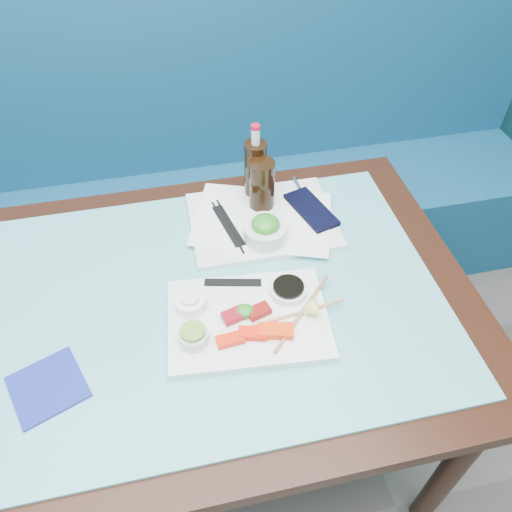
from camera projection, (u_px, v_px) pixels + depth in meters
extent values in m
cube|color=navy|center=(173.00, 239.00, 2.06)|extent=(3.00, 0.55, 0.45)
cube|color=navy|center=(152.00, 108.00, 1.86)|extent=(3.00, 0.12, 0.95)
cube|color=black|center=(181.00, 310.00, 1.18)|extent=(1.40, 0.90, 0.04)
cylinder|color=black|center=(451.00, 469.00, 1.29)|extent=(0.06, 0.06, 0.71)
cylinder|color=black|center=(353.00, 264.00, 1.79)|extent=(0.06, 0.06, 0.71)
cube|color=#59ABB3|center=(179.00, 304.00, 1.16)|extent=(1.22, 0.76, 0.01)
cube|color=white|center=(248.00, 320.00, 1.11)|extent=(0.38, 0.28, 0.02)
cube|color=red|center=(230.00, 340.00, 1.06)|extent=(0.06, 0.03, 0.01)
cube|color=#F81D09|center=(253.00, 334.00, 1.07)|extent=(0.07, 0.05, 0.02)
cube|color=#FF370A|center=(276.00, 331.00, 1.07)|extent=(0.08, 0.05, 0.02)
cube|color=maroon|center=(234.00, 315.00, 1.10)|extent=(0.06, 0.04, 0.02)
cube|color=maroon|center=(259.00, 311.00, 1.11)|extent=(0.06, 0.04, 0.02)
ellipsoid|color=#22871F|center=(245.00, 311.00, 1.10)|extent=(0.05, 0.04, 0.02)
cylinder|color=silver|center=(193.00, 337.00, 1.05)|extent=(0.07, 0.07, 0.03)
cylinder|color=#6D9F33|center=(193.00, 331.00, 1.04)|extent=(0.05, 0.05, 0.01)
cylinder|color=white|center=(191.00, 303.00, 1.11)|extent=(0.08, 0.08, 0.03)
cylinder|color=#FFE4D1|center=(190.00, 298.00, 1.10)|extent=(0.05, 0.05, 0.01)
cylinder|color=white|center=(288.00, 290.00, 1.15)|extent=(0.11, 0.11, 0.02)
cylinder|color=black|center=(289.00, 287.00, 1.14)|extent=(0.08, 0.08, 0.01)
cone|color=#FFE478|center=(316.00, 311.00, 1.09)|extent=(0.05, 0.05, 0.04)
cube|color=black|center=(233.00, 282.00, 1.17)|extent=(0.14, 0.05, 0.00)
cylinder|color=tan|center=(298.00, 313.00, 1.11)|extent=(0.22, 0.04, 0.01)
cylinder|color=#A3704C|center=(302.00, 312.00, 1.11)|extent=(0.18, 0.18, 0.01)
cube|color=silver|center=(263.00, 221.00, 1.34)|extent=(0.39, 0.29, 0.01)
cube|color=white|center=(263.00, 218.00, 1.33)|extent=(0.42, 0.36, 0.00)
cylinder|color=silver|center=(265.00, 232.00, 1.27)|extent=(0.14, 0.14, 0.04)
ellipsoid|color=#25861F|center=(265.00, 224.00, 1.25)|extent=(0.08, 0.08, 0.04)
cylinder|color=black|center=(262.00, 185.00, 1.32)|extent=(0.07, 0.07, 0.14)
cube|color=black|center=(311.00, 210.00, 1.35)|extent=(0.12, 0.18, 0.01)
cylinder|color=silver|center=(298.00, 187.00, 1.42)|extent=(0.02, 0.08, 0.01)
cylinder|color=black|center=(227.00, 226.00, 1.31)|extent=(0.05, 0.20, 0.01)
cylinder|color=black|center=(230.00, 225.00, 1.31)|extent=(0.04, 0.21, 0.01)
cube|color=black|center=(228.00, 226.00, 1.31)|extent=(0.06, 0.17, 0.00)
cylinder|color=black|center=(256.00, 171.00, 1.36)|extent=(0.08, 0.08, 0.18)
cylinder|color=silver|center=(256.00, 136.00, 1.28)|extent=(0.02, 0.02, 0.04)
cylinder|color=red|center=(256.00, 127.00, 1.26)|extent=(0.03, 0.03, 0.01)
cube|color=navy|center=(48.00, 387.00, 1.00)|extent=(0.18, 0.18, 0.01)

